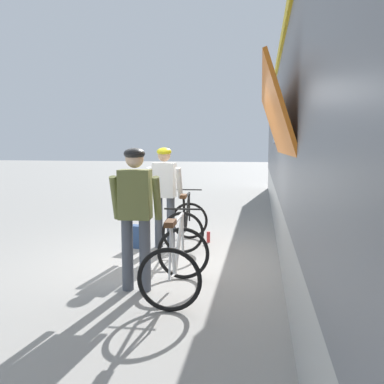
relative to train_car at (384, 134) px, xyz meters
The scene contains 8 objects.
ground_plane 3.72m from the train_car, behind, with size 80.00×80.00×0.00m, color gray.
train_car is the anchor object (origin of this frame).
cyclist_near_in_white 3.57m from the train_car, behind, with size 0.61×0.31×1.76m.
cyclist_far_in_olive 3.85m from the train_car, 151.43° to the right, with size 0.63×0.34×1.76m.
bicycle_near_black 3.49m from the train_car, behind, with size 0.79×1.12×0.99m.
bicycle_far_white 3.66m from the train_car, 146.62° to the right, with size 0.77×1.11×0.99m.
backpack_on_platform 4.28m from the train_car, behind, with size 0.28×0.18×0.40m, color navy.
water_bottle_near_the_bikes 3.39m from the train_car, 165.56° to the left, with size 0.07×0.07×0.20m, color red.
Camera 1 is at (1.32, -5.58, 1.77)m, focal length 35.09 mm.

